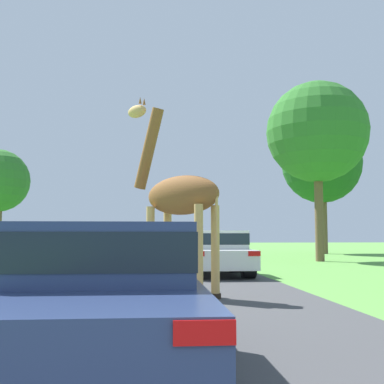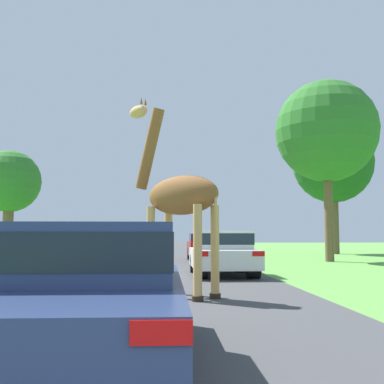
# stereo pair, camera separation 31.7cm
# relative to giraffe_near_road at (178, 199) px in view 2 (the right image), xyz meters

# --- Properties ---
(road) EXTENTS (6.67, 120.00, 0.00)m
(road) POSITION_rel_giraffe_near_road_xyz_m (-0.34, 19.39, -2.08)
(road) COLOR #424244
(road) RESTS_ON ground
(giraffe_near_road) EXTENTS (2.21, 2.16, 4.52)m
(giraffe_near_road) POSITION_rel_giraffe_near_road_xyz_m (0.00, 0.00, 0.00)
(giraffe_near_road) COLOR tan
(giraffe_near_road) RESTS_ON ground
(car_lead_maroon) EXTENTS (1.91, 4.61, 1.42)m
(car_lead_maroon) POSITION_rel_giraffe_near_road_xyz_m (-1.05, -5.37, -1.31)
(car_lead_maroon) COLOR navy
(car_lead_maroon) RESTS_ON ground
(car_queue_right) EXTENTS (1.71, 4.39, 1.37)m
(car_queue_right) POSITION_rel_giraffe_near_road_xyz_m (1.72, 13.97, -1.34)
(car_queue_right) COLOR maroon
(car_queue_right) RESTS_ON ground
(car_queue_left) EXTENTS (1.98, 3.97, 1.44)m
(car_queue_left) POSITION_rel_giraffe_near_road_xyz_m (1.58, 5.34, -1.32)
(car_queue_left) COLOR silver
(car_queue_left) RESTS_ON ground
(tree_left_edge) EXTENTS (5.11, 5.11, 9.05)m
(tree_left_edge) POSITION_rel_giraffe_near_road_xyz_m (7.76, 13.01, 4.39)
(tree_left_edge) COLOR brown
(tree_left_edge) RESTS_ON ground
(tree_centre_back) EXTENTS (3.78, 3.78, 6.46)m
(tree_centre_back) POSITION_rel_giraffe_near_road_xyz_m (-9.85, 19.35, 2.42)
(tree_centre_back) COLOR brown
(tree_centre_back) RESTS_ON ground
(tree_far_right) EXTENTS (5.54, 5.54, 9.06)m
(tree_far_right) POSITION_rel_giraffe_near_road_xyz_m (11.31, 22.23, 4.18)
(tree_far_right) COLOR brown
(tree_far_right) RESTS_ON ground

